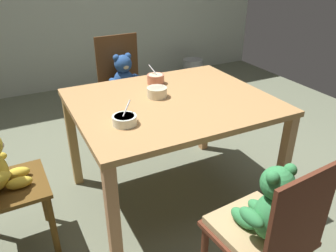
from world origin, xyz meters
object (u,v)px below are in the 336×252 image
at_px(porridge_bowl_white_near_left, 125,120).
at_px(dining_table, 172,112).
at_px(teddy_chair_near_front, 268,222).
at_px(porridge_bowl_cream_center, 157,92).
at_px(metal_pail, 193,69).
at_px(teddy_chair_far_center, 124,83).
at_px(porridge_bowl_terracotta_far_center, 156,79).

bearing_deg(porridge_bowl_white_near_left, dining_table, 26.97).
xyz_separation_m(teddy_chair_near_front, porridge_bowl_white_near_left, (-0.36, 0.73, 0.24)).
relative_size(porridge_bowl_cream_center, metal_pail, 0.46).
height_order(porridge_bowl_white_near_left, metal_pail, porridge_bowl_white_near_left).
bearing_deg(metal_pail, teddy_chair_far_center, -139.58).
xyz_separation_m(teddy_chair_near_front, porridge_bowl_cream_center, (-0.04, 1.00, 0.24)).
distance_m(teddy_chair_far_center, porridge_bowl_white_near_left, 1.22).
bearing_deg(porridge_bowl_white_near_left, teddy_chair_near_front, -64.15).
bearing_deg(dining_table, metal_pail, 56.17).
bearing_deg(metal_pail, porridge_bowl_terracotta_far_center, -127.33).
relative_size(dining_table, teddy_chair_far_center, 1.28).
xyz_separation_m(porridge_bowl_white_near_left, metal_pail, (1.82, 2.34, -0.64)).
relative_size(teddy_chair_near_front, porridge_bowl_terracotta_far_center, 7.01).
xyz_separation_m(porridge_bowl_terracotta_far_center, porridge_bowl_white_near_left, (-0.41, -0.49, -0.01)).
distance_m(dining_table, porridge_bowl_cream_center, 0.16).
xyz_separation_m(teddy_chair_near_front, porridge_bowl_terracotta_far_center, (0.05, 1.23, 0.24)).
bearing_deg(porridge_bowl_cream_center, dining_table, -50.50).
bearing_deg(dining_table, porridge_bowl_cream_center, 129.50).
bearing_deg(porridge_bowl_white_near_left, porridge_bowl_cream_center, 40.64).
distance_m(teddy_chair_far_center, metal_pail, 1.91).
height_order(teddy_chair_near_front, porridge_bowl_terracotta_far_center, porridge_bowl_terracotta_far_center).
relative_size(dining_table, teddy_chair_near_front, 1.38).
distance_m(porridge_bowl_terracotta_far_center, metal_pail, 2.41).
relative_size(porridge_bowl_terracotta_far_center, porridge_bowl_white_near_left, 0.96).
distance_m(teddy_chair_far_center, porridge_bowl_cream_center, 0.90).
height_order(dining_table, porridge_bowl_white_near_left, porridge_bowl_white_near_left).
xyz_separation_m(dining_table, porridge_bowl_cream_center, (-0.06, 0.08, 0.12)).
xyz_separation_m(dining_table, teddy_chair_far_center, (0.02, 0.94, -0.11)).
distance_m(porridge_bowl_white_near_left, porridge_bowl_cream_center, 0.41).
bearing_deg(metal_pail, dining_table, -123.83).
bearing_deg(teddy_chair_near_front, porridge_bowl_terracotta_far_center, -7.52).
xyz_separation_m(teddy_chair_near_front, metal_pail, (1.46, 3.07, -0.40)).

